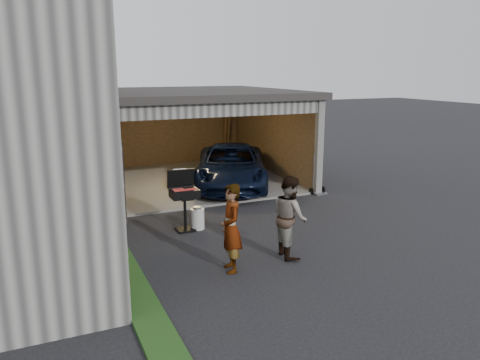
% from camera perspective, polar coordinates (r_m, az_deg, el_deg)
% --- Properties ---
extents(ground, '(80.00, 80.00, 0.00)m').
position_cam_1_polar(ground, '(9.07, 0.89, -9.50)').
color(ground, black).
rests_on(ground, ground).
extents(groundcover_strip, '(0.50, 8.00, 0.06)m').
position_cam_1_polar(groundcover_strip, '(7.56, -11.89, -14.48)').
color(groundcover_strip, '#193814').
rests_on(groundcover_strip, ground).
extents(garage, '(6.80, 6.30, 2.90)m').
position_cam_1_polar(garage, '(15.09, -7.41, 6.93)').
color(garage, '#605E59').
rests_on(garage, ground).
extents(minivan, '(3.64, 4.89, 1.23)m').
position_cam_1_polar(minivan, '(14.20, -1.10, 1.52)').
color(minivan, black).
rests_on(minivan, ground).
extents(woman, '(0.46, 0.63, 1.60)m').
position_cam_1_polar(woman, '(8.27, -1.11, -5.90)').
color(woman, '#A6B5D0').
rests_on(woman, ground).
extents(man, '(0.69, 0.84, 1.58)m').
position_cam_1_polar(man, '(8.98, 6.10, -4.44)').
color(man, '#412719').
rests_on(man, ground).
extents(bbq_grill, '(0.61, 0.54, 1.36)m').
position_cam_1_polar(bbq_grill, '(10.41, -6.83, -1.88)').
color(bbq_grill, black).
rests_on(bbq_grill, ground).
extents(propane_tank, '(0.41, 0.41, 0.47)m').
position_cam_1_polar(propane_tank, '(10.62, -5.21, -4.74)').
color(propane_tank, silver).
rests_on(propane_tank, ground).
extents(plywood_panel, '(0.24, 0.85, 0.94)m').
position_cam_1_polar(plywood_panel, '(8.33, -14.69, -8.59)').
color(plywood_panel, brown).
rests_on(plywood_panel, ground).
extents(hand_truck, '(0.49, 0.40, 1.15)m').
position_cam_1_polar(hand_truck, '(13.72, 9.54, -0.78)').
color(hand_truck, gray).
rests_on(hand_truck, ground).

